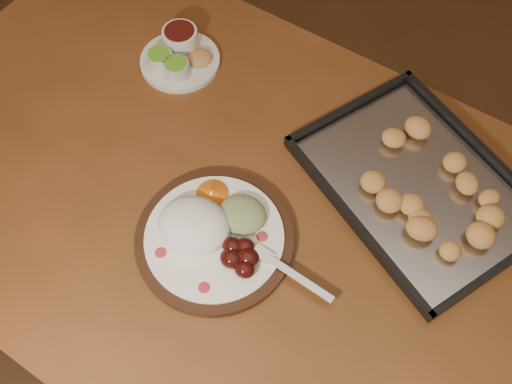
% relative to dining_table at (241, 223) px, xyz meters
% --- Properties ---
extents(dining_table, '(1.62, 1.11, 0.75)m').
position_rel_dining_table_xyz_m(dining_table, '(0.00, 0.00, 0.00)').
color(dining_table, brown).
rests_on(dining_table, ground).
extents(dinner_plate, '(0.38, 0.29, 0.07)m').
position_rel_dining_table_xyz_m(dinner_plate, '(-0.01, -0.09, 0.12)').
color(dinner_plate, black).
rests_on(dinner_plate, dining_table).
extents(condiment_saucer, '(0.17, 0.17, 0.06)m').
position_rel_dining_table_xyz_m(condiment_saucer, '(-0.27, 0.26, 0.12)').
color(condiment_saucer, silver).
rests_on(condiment_saucer, dining_table).
extents(baking_tray, '(0.54, 0.50, 0.05)m').
position_rel_dining_table_xyz_m(baking_tray, '(0.29, 0.17, 0.11)').
color(baking_tray, black).
rests_on(baking_tray, dining_table).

